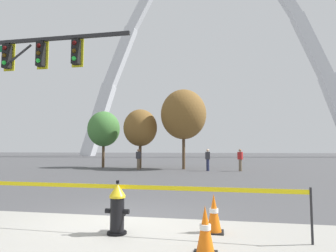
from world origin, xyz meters
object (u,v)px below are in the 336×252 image
Objects in this scene: traffic_cone_mid_sidewalk at (205,231)px; monument_arch at (210,55)px; pedestrian_walking_left at (240,160)px; pedestrian_walking_right at (208,160)px; fire_hydrant at (117,209)px; traffic_signal_gantry at (14,77)px; traffic_cone_by_hydrant at (214,214)px; pedestrian_standing_center at (138,159)px.

traffic_cone_mid_sidewalk is 0.01× the size of monument_arch.
traffic_cone_mid_sidewalk is at bearing -88.17° from monument_arch.
pedestrian_walking_left is 1.00× the size of pedestrian_walking_right.
monument_arch is at bearing 91.56° from pedestrian_walking_right.
pedestrian_walking_left is at bearing 84.71° from traffic_cone_mid_sidewalk.
traffic_signal_gantry is at bearing 143.94° from fire_hydrant.
traffic_cone_by_hydrant is at bearing -26.42° from traffic_signal_gantry.
monument_arch reaches higher than traffic_cone_by_hydrant.
fire_hydrant is 1.36× the size of traffic_cone_by_hydrant.
traffic_signal_gantry reaches higher than pedestrian_walking_left.
traffic_cone_by_hydrant is (1.77, 0.41, -0.11)m from fire_hydrant.
pedestrian_walking_left is at bearing -0.71° from pedestrian_standing_center.
traffic_cone_mid_sidewalk is at bearing -25.00° from fire_hydrant.
pedestrian_standing_center is (-4.17, -42.23, -21.83)m from monument_arch.
traffic_cone_by_hydrant and traffic_cone_mid_sidewalk have the same top height.
traffic_signal_gantry is at bearing -118.39° from pedestrian_walking_right.
traffic_cone_by_hydrant is 1.20m from traffic_cone_mid_sidewalk.
fire_hydrant is 1.85m from traffic_cone_mid_sidewalk.
fire_hydrant reaches higher than traffic_cone_mid_sidewalk.
traffic_signal_gantry reaches higher than fire_hydrant.
fire_hydrant is at bearing -166.85° from traffic_cone_by_hydrant.
pedestrian_walking_left is at bearing -85.31° from monument_arch.
traffic_signal_gantry is 12.86m from pedestrian_standing_center.
pedestrian_standing_center reaches higher than fire_hydrant.
pedestrian_walking_right reaches higher than traffic_cone_by_hydrant.
monument_arch reaches higher than fire_hydrant.
traffic_signal_gantry is (-7.27, 4.85, 3.91)m from traffic_cone_mid_sidewalk.
fire_hydrant is 16.99m from pedestrian_standing_center.
pedestrian_walking_left is 2.33m from pedestrian_walking_right.
traffic_cone_mid_sidewalk is 63.49m from monument_arch.
traffic_cone_mid_sidewalk is at bearing -33.74° from traffic_signal_gantry.
traffic_signal_gantry reaches higher than traffic_cone_by_hydrant.
pedestrian_walking_right is (-2.32, -0.15, 0.00)m from pedestrian_walking_left.
traffic_cone_by_hydrant is 1.00× the size of traffic_cone_mid_sidewalk.
monument_arch is at bearing 90.22° from fire_hydrant.
monument_arch reaches higher than traffic_signal_gantry.
pedestrian_standing_center reaches higher than traffic_cone_mid_sidewalk.
fire_hydrant is 0.62× the size of pedestrian_walking_left.
traffic_cone_by_hydrant is 0.11× the size of traffic_signal_gantry.
fire_hydrant is 0.02× the size of monument_arch.
pedestrian_standing_center is 1.00× the size of pedestrian_walking_right.
pedestrian_walking_left is at bearing 3.75° from pedestrian_walking_right.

